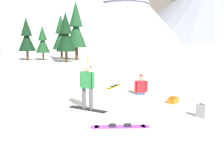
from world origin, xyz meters
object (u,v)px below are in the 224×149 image
(backpack_orange, at_px, (173,100))
(pine_tree_short, at_px, (76,28))
(pine_tree_twin, at_px, (27,37))
(snowboarder_midground, at_px, (141,87))
(pine_tree_slender, at_px, (43,41))
(loose_snowboard_near_left, at_px, (114,87))
(backpack_grey, at_px, (202,111))
(pine_tree_leaning, at_px, (61,35))
(pine_tree_broad, at_px, (66,35))
(snowboarder_foreground, at_px, (87,86))
(trail_marker_pole, at_px, (88,69))
(loose_snowboard_far_spare, at_px, (120,126))

(backpack_orange, relative_size, pine_tree_short, 0.07)
(pine_tree_twin, bearing_deg, snowboarder_midground, -71.60)
(backpack_orange, distance_m, pine_tree_slender, 25.21)
(pine_tree_slender, bearing_deg, snowboarder_midground, -76.24)
(loose_snowboard_near_left, xyz_separation_m, backpack_grey, (1.54, -5.78, 0.19))
(loose_snowboard_near_left, xyz_separation_m, pine_tree_twin, (-6.65, 20.56, 3.05))
(snowboarder_midground, relative_size, pine_tree_leaning, 0.29)
(backpack_orange, xyz_separation_m, pine_tree_twin, (-8.16, 24.48, 2.93))
(backpack_orange, bearing_deg, pine_tree_twin, 108.44)
(backpack_orange, distance_m, pine_tree_leaning, 26.61)
(snowboarder_midground, distance_m, pine_tree_broad, 18.79)
(backpack_orange, height_order, backpack_grey, backpack_grey)
(snowboarder_foreground, bearing_deg, pine_tree_broad, 89.33)
(loose_snowboard_near_left, distance_m, pine_tree_twin, 21.82)
(trail_marker_pole, height_order, pine_tree_short, pine_tree_short)
(snowboarder_foreground, bearing_deg, pine_tree_twin, 100.67)
(snowboarder_foreground, relative_size, pine_tree_broad, 0.28)
(snowboarder_foreground, distance_m, pine_tree_twin, 25.08)
(loose_snowboard_far_spare, height_order, pine_tree_twin, pine_tree_twin)
(snowboarder_foreground, xyz_separation_m, loose_snowboard_near_left, (2.02, 4.00, -0.86))
(loose_snowboard_far_spare, bearing_deg, backpack_orange, 36.35)
(backpack_orange, distance_m, pine_tree_broad, 20.85)
(backpack_orange, bearing_deg, loose_snowboard_far_spare, -143.65)
(pine_tree_short, bearing_deg, pine_tree_slender, 169.03)
(snowboarder_midground, height_order, pine_tree_slender, pine_tree_slender)
(trail_marker_pole, xyz_separation_m, pine_tree_twin, (-5.41, 19.11, 2.18))
(backpack_orange, height_order, pine_tree_leaning, pine_tree_leaning)
(loose_snowboard_near_left, bearing_deg, snowboarder_foreground, -116.86)
(pine_tree_short, bearing_deg, pine_tree_leaning, 125.50)
(loose_snowboard_far_spare, bearing_deg, snowboarder_foreground, 108.73)
(loose_snowboard_near_left, bearing_deg, loose_snowboard_far_spare, -102.54)
(pine_tree_slender, bearing_deg, pine_tree_twin, 175.76)
(backpack_grey, height_order, pine_tree_broad, pine_tree_broad)
(snowboarder_midground, bearing_deg, snowboarder_foreground, -144.41)
(snowboarder_foreground, xyz_separation_m, backpack_grey, (3.56, -1.79, -0.67))
(loose_snowboard_near_left, bearing_deg, pine_tree_short, 90.79)
(loose_snowboard_far_spare, xyz_separation_m, pine_tree_slender, (-3.30, 26.43, 2.48))
(backpack_grey, xyz_separation_m, pine_tree_slender, (-6.18, 26.19, 2.28))
(snowboarder_foreground, bearing_deg, pine_tree_slender, 96.12)
(loose_snowboard_near_left, distance_m, pine_tree_slender, 21.08)
(backpack_grey, relative_size, pine_tree_twin, 0.08)
(backpack_grey, bearing_deg, pine_tree_broad, 98.50)
(pine_tree_leaning, distance_m, pine_tree_slender, 3.21)
(pine_tree_broad, bearing_deg, pine_tree_slender, 125.69)
(trail_marker_pole, bearing_deg, backpack_orange, -62.86)
(pine_tree_leaning, distance_m, pine_tree_short, 3.37)
(pine_tree_broad, bearing_deg, snowboarder_midground, -81.89)
(pine_tree_broad, distance_m, pine_tree_twin, 6.38)
(backpack_grey, relative_size, pine_tree_broad, 0.08)
(snowboarder_midground, distance_m, loose_snowboard_near_left, 2.14)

